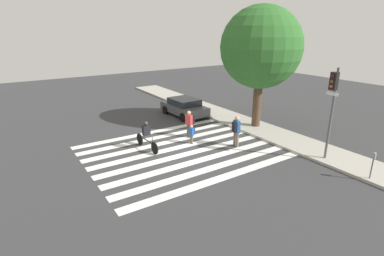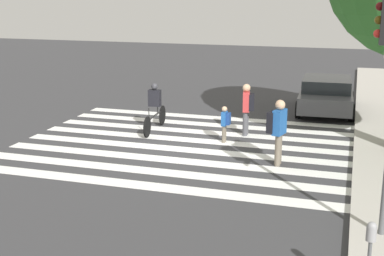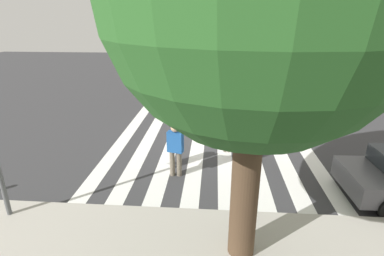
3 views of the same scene
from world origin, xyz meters
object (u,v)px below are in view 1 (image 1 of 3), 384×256
(pedestrian_child_with_backpack, at_px, (190,122))
(car_parked_dark_suv, at_px, (184,107))
(traffic_light, at_px, (332,98))
(parking_meter, at_px, (373,160))
(cyclist_mid_street, at_px, (146,135))
(pedestrian_adult_yellow_jacket, at_px, (192,133))
(pedestrian_adult_tall_backpack, at_px, (236,129))
(street_tree, at_px, (261,48))

(pedestrian_child_with_backpack, distance_m, car_parked_dark_suv, 4.82)
(traffic_light, distance_m, car_parked_dark_suv, 11.37)
(traffic_light, height_order, car_parked_dark_suv, traffic_light)
(parking_meter, xyz_separation_m, cyclist_mid_street, (-8.78, -6.71, -0.17))
(pedestrian_adult_yellow_jacket, bearing_deg, pedestrian_child_with_backpack, -25.58)
(pedestrian_adult_tall_backpack, relative_size, cyclist_mid_street, 0.75)
(pedestrian_adult_tall_backpack, bearing_deg, pedestrian_adult_yellow_jacket, -118.09)
(pedestrian_child_with_backpack, xyz_separation_m, cyclist_mid_street, (0.35, -3.06, -0.13))
(street_tree, height_order, pedestrian_adult_yellow_jacket, street_tree)
(pedestrian_adult_tall_backpack, bearing_deg, pedestrian_child_with_backpack, -138.49)
(pedestrian_child_with_backpack, xyz_separation_m, car_parked_dark_suv, (-4.25, 2.25, -0.29))
(traffic_light, xyz_separation_m, pedestrian_child_with_backpack, (-6.71, -3.82, -2.32))
(parking_meter, bearing_deg, pedestrian_child_with_backpack, -158.21)
(parking_meter, xyz_separation_m, pedestrian_child_with_backpack, (-9.13, -3.65, -0.05))
(traffic_light, relative_size, pedestrian_adult_tall_backpack, 2.63)
(traffic_light, bearing_deg, car_parked_dark_suv, -171.83)
(street_tree, bearing_deg, pedestrian_adult_tall_backpack, -61.49)
(street_tree, distance_m, car_parked_dark_suv, 7.33)
(pedestrian_child_with_backpack, relative_size, pedestrian_adult_yellow_jacket, 1.48)
(traffic_light, height_order, pedestrian_adult_yellow_jacket, traffic_light)
(pedestrian_child_with_backpack, bearing_deg, car_parked_dark_suv, -38.61)
(parking_meter, height_order, street_tree, street_tree)
(parking_meter, relative_size, street_tree, 0.18)
(cyclist_mid_street, bearing_deg, pedestrian_adult_tall_backpack, 58.21)
(traffic_light, height_order, parking_meter, traffic_light)
(car_parked_dark_suv, bearing_deg, pedestrian_child_with_backpack, -29.81)
(pedestrian_child_with_backpack, relative_size, car_parked_dark_suv, 0.41)
(pedestrian_child_with_backpack, xyz_separation_m, pedestrian_adult_yellow_jacket, (1.00, -0.48, -0.32))
(traffic_light, bearing_deg, parking_meter, -4.11)
(car_parked_dark_suv, bearing_deg, pedestrian_adult_tall_backpack, -9.04)
(parking_meter, height_order, car_parked_dark_suv, parking_meter)
(parking_meter, distance_m, street_tree, 9.34)
(pedestrian_adult_tall_backpack, distance_m, cyclist_mid_street, 5.04)
(parking_meter, xyz_separation_m, car_parked_dark_suv, (-13.37, -1.40, -0.34))
(parking_meter, bearing_deg, street_tree, 172.15)
(pedestrian_adult_yellow_jacket, xyz_separation_m, car_parked_dark_suv, (-5.25, 2.73, 0.03))
(car_parked_dark_suv, bearing_deg, street_tree, 24.42)
(street_tree, height_order, pedestrian_child_with_backpack, street_tree)
(parking_meter, height_order, cyclist_mid_street, cyclist_mid_street)
(traffic_light, height_order, pedestrian_adult_tall_backpack, traffic_light)
(pedestrian_adult_yellow_jacket, bearing_deg, car_parked_dark_suv, -27.37)
(pedestrian_adult_yellow_jacket, bearing_deg, street_tree, -88.49)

